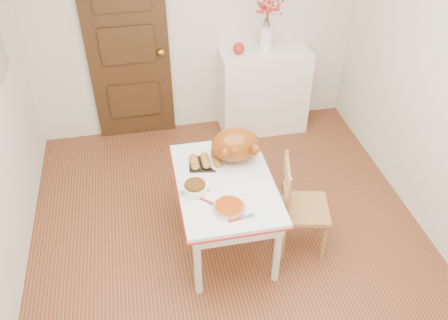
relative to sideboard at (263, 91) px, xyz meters
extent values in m
cube|color=#552816|center=(-0.73, -1.78, -0.48)|extent=(3.50, 4.00, 0.00)
cube|color=beige|center=(-0.73, 0.22, 0.77)|extent=(3.50, 0.00, 2.50)
cube|color=#371D0D|center=(-1.43, 0.19, 0.55)|extent=(0.85, 0.06, 2.06)
cube|color=white|center=(0.00, 0.00, 0.00)|extent=(0.97, 0.43, 0.97)
sphere|color=#AF2015|center=(-0.29, 0.00, 0.54)|extent=(0.12, 0.12, 0.12)
cylinder|color=#943406|center=(-0.81, -1.98, 0.23)|extent=(0.28, 0.28, 0.05)
cylinder|color=white|center=(-0.72, -1.19, 0.25)|extent=(0.07, 0.07, 0.10)
camera|label=1|loc=(-1.35, -4.46, 2.70)|focal=37.86mm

